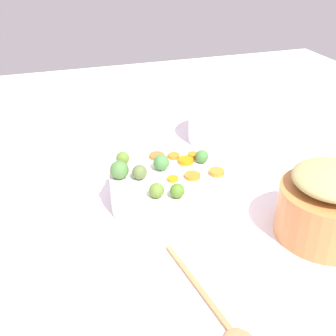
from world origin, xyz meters
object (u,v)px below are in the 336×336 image
(wooden_spoon, at_px, (225,322))
(casserole_dish, at_px, (225,124))
(serving_bowl_carrots, at_px, (168,188))
(metal_pot, at_px, (327,212))

(wooden_spoon, xyz_separation_m, casserole_dish, (0.67, -0.31, 0.05))
(serving_bowl_carrots, xyz_separation_m, wooden_spoon, (-0.38, 0.02, -0.04))
(metal_pot, relative_size, wooden_spoon, 0.72)
(serving_bowl_carrots, height_order, metal_pot, metal_pot)
(metal_pot, height_order, wooden_spoon, metal_pot)
(wooden_spoon, bearing_deg, metal_pot, -62.92)
(metal_pot, distance_m, casserole_dish, 0.51)
(casserole_dish, bearing_deg, wooden_spoon, 155.35)
(wooden_spoon, bearing_deg, casserole_dish, -24.65)
(metal_pot, relative_size, casserole_dish, 0.94)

